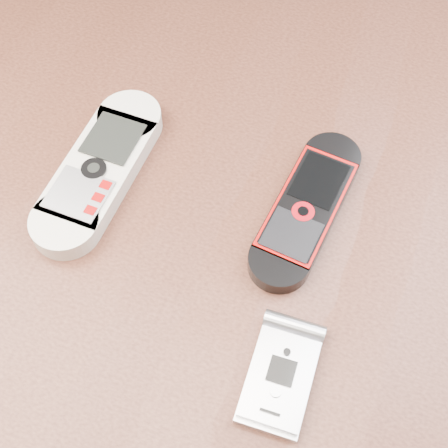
# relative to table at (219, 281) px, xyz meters

# --- Properties ---
(ground) EXTENTS (4.00, 4.00, 0.00)m
(ground) POSITION_rel_table_xyz_m (0.00, 0.00, -0.64)
(ground) COLOR #472B19
(ground) RESTS_ON ground
(table) EXTENTS (1.20, 0.80, 0.75)m
(table) POSITION_rel_table_xyz_m (0.00, 0.00, 0.00)
(table) COLOR black
(table) RESTS_ON ground
(nokia_white) EXTENTS (0.06, 0.19, 0.02)m
(nokia_white) POSITION_rel_table_xyz_m (-0.12, 0.01, 0.12)
(nokia_white) COLOR silver
(nokia_white) RESTS_ON table
(nokia_black_red) EXTENTS (0.07, 0.17, 0.02)m
(nokia_black_red) POSITION_rel_table_xyz_m (0.07, 0.04, 0.11)
(nokia_black_red) COLOR black
(nokia_black_red) RESTS_ON table
(motorola_razr) EXTENTS (0.05, 0.10, 0.01)m
(motorola_razr) POSITION_rel_table_xyz_m (0.09, -0.11, 0.11)
(motorola_razr) COLOR silver
(motorola_razr) RESTS_ON table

